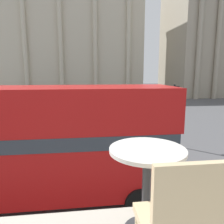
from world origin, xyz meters
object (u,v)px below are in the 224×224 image
at_px(pedestrian_grey, 103,114).
at_px(plaza_building_left, 63,42).
at_px(traffic_light_near, 175,106).
at_px(car_white, 29,109).
at_px(double_decker_bus, 16,142).
at_px(traffic_light_mid, 44,102).
at_px(pedestrian_black, 40,108).
at_px(cafe_dining_table, 147,172).
at_px(cafe_chair_0, 181,224).
at_px(plaza_building_right, 221,43).
at_px(car_silver, 8,114).

bearing_deg(pedestrian_grey, plaza_building_left, -81.93).
distance_m(traffic_light_near, car_white, 17.43).
relative_size(double_decker_bus, car_white, 2.65).
xyz_separation_m(traffic_light_mid, car_white, (-2.87, 6.11, -1.58)).
height_order(traffic_light_near, pedestrian_black, traffic_light_near).
relative_size(cafe_dining_table, cafe_chair_0, 0.80).
bearing_deg(car_white, pedestrian_black, 44.58).
height_order(plaza_building_right, car_white, plaza_building_right).
height_order(traffic_light_mid, pedestrian_grey, traffic_light_mid).
xyz_separation_m(cafe_chair_0, car_white, (-6.89, 24.71, -3.30)).
height_order(double_decker_bus, pedestrian_black, double_decker_bus).
bearing_deg(car_silver, plaza_building_right, 163.91).
distance_m(double_decker_bus, traffic_light_near, 10.00).
distance_m(cafe_chair_0, pedestrian_grey, 19.65).
bearing_deg(plaza_building_left, car_silver, -97.36).
bearing_deg(cafe_dining_table, cafe_chair_0, -88.64).
xyz_separation_m(plaza_building_right, car_white, (-36.18, -20.39, -10.62)).
xyz_separation_m(double_decker_bus, car_silver, (-5.33, 15.13, -1.71)).
distance_m(double_decker_bus, pedestrian_grey, 13.42).
xyz_separation_m(cafe_chair_0, pedestrian_black, (-5.38, 23.38, -2.95)).
bearing_deg(double_decker_bus, cafe_dining_table, -67.50).
distance_m(plaza_building_left, car_silver, 28.88).
bearing_deg(cafe_chair_0, car_white, 107.93).
xyz_separation_m(double_decker_bus, car_white, (-3.99, 18.02, -1.71)).
height_order(cafe_chair_0, plaza_building_right, plaza_building_right).
xyz_separation_m(double_decker_bus, plaza_building_right, (32.19, 38.41, 8.91)).
relative_size(cafe_dining_table, traffic_light_near, 0.18).
xyz_separation_m(double_decker_bus, traffic_light_near, (8.20, 5.71, 0.24)).
bearing_deg(pedestrian_black, traffic_light_near, 82.84).
distance_m(double_decker_bus, car_silver, 16.13).
xyz_separation_m(traffic_light_near, car_white, (-12.19, 12.31, -1.95)).
xyz_separation_m(double_decker_bus, traffic_light_mid, (-1.12, 11.91, -0.12)).
relative_size(car_white, pedestrian_black, 2.33).
relative_size(car_white, pedestrian_grey, 2.45).
distance_m(cafe_chair_0, car_silver, 23.55).
height_order(car_white, car_silver, same).
relative_size(cafe_dining_table, pedestrian_black, 0.41).
bearing_deg(cafe_chair_0, plaza_building_left, 97.99).
bearing_deg(pedestrian_black, pedestrian_grey, 97.49).
xyz_separation_m(car_silver, pedestrian_grey, (9.48, -2.44, 0.29)).
distance_m(plaza_building_right, car_white, 42.87).
xyz_separation_m(cafe_chair_0, plaza_building_left, (-4.79, 48.44, 7.36)).
xyz_separation_m(plaza_building_right, pedestrian_grey, (-28.04, -25.72, -10.33)).
height_order(cafe_chair_0, car_silver, cafe_chair_0).
relative_size(traffic_light_near, car_silver, 0.97).
bearing_deg(plaza_building_right, car_white, -150.60).
height_order(double_decker_bus, cafe_chair_0, cafe_chair_0).
bearing_deg(car_white, traffic_light_mid, 21.03).
xyz_separation_m(cafe_dining_table, traffic_light_near, (5.31, 11.81, -1.37)).
relative_size(traffic_light_near, traffic_light_mid, 1.17).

